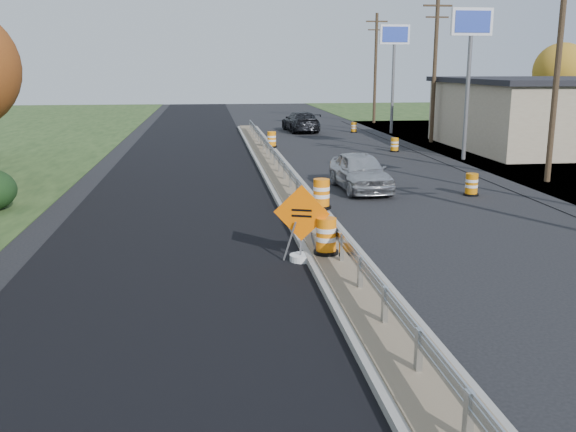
{
  "coord_description": "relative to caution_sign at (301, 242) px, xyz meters",
  "views": [
    {
      "loc": [
        -3.24,
        -17.11,
        4.98
      ],
      "look_at": [
        -1.19,
        -0.7,
        1.1
      ],
      "focal_mm": 40.0,
      "sensor_mm": 36.0,
      "label": 1
    }
  ],
  "objects": [
    {
      "name": "milled_overlay",
      "position": [
        -3.5,
        11.22,
        -0.51
      ],
      "size": [
        7.2,
        120.0,
        0.01
      ],
      "primitive_type": "cube",
      "color": "black",
      "rests_on": "ground"
    },
    {
      "name": "barrel_shoulder_far",
      "position": [
        8.79,
        32.36,
        -0.14
      ],
      "size": [
        0.53,
        0.53,
        0.78
      ],
      "color": "black",
      "rests_on": "ground"
    },
    {
      "name": "tree_far_yellow",
      "position": [
        26.9,
        35.22,
        4.02
      ],
      "size": [
        4.62,
        4.62,
        6.86
      ],
      "color": "#473523",
      "rests_on": "ground"
    },
    {
      "name": "guardrail",
      "position": [
        0.9,
        10.22,
        0.21
      ],
      "size": [
        0.1,
        46.15,
        0.72
      ],
      "color": "silver",
      "rests_on": "median"
    },
    {
      "name": "barrel_median_near",
      "position": [
        0.62,
        -0.16,
        0.17
      ],
      "size": [
        0.65,
        0.65,
        0.95
      ],
      "color": "black",
      "rests_on": "median"
    },
    {
      "name": "car_silver",
      "position": [
        3.81,
        9.45,
        0.26
      ],
      "size": [
        2.04,
        4.63,
        1.55
      ],
      "primitive_type": "imported",
      "rotation": [
        0.0,
        0.0,
        0.05
      ],
      "color": "#B8B9BD",
      "rests_on": "ground"
    },
    {
      "name": "barrel_shoulder_mid",
      "position": [
        8.67,
        21.04,
        -0.12
      ],
      "size": [
        0.56,
        0.56,
        0.82
      ],
      "color": "black",
      "rests_on": "ground"
    },
    {
      "name": "utility_pole_smid",
      "position": [
        12.4,
        10.22,
        4.42
      ],
      "size": [
        1.9,
        0.26,
        9.4
      ],
      "color": "#473523",
      "rests_on": "ground"
    },
    {
      "name": "utility_pole_nmid",
      "position": [
        12.4,
        25.22,
        4.42
      ],
      "size": [
        1.9,
        0.26,
        9.4
      ],
      "color": "#473523",
      "rests_on": "ground"
    },
    {
      "name": "utility_pole_north",
      "position": [
        12.4,
        40.22,
        4.42
      ],
      "size": [
        1.9,
        0.26,
        9.4
      ],
      "color": "#473523",
      "rests_on": "ground"
    },
    {
      "name": "pylon_sign_mid",
      "position": [
        11.4,
        17.22,
        5.96
      ],
      "size": [
        2.2,
        0.3,
        7.9
      ],
      "color": "slate",
      "rests_on": "ground"
    },
    {
      "name": "barrel_median_mid",
      "position": [
        1.45,
        5.23,
        0.2
      ],
      "size": [
        0.69,
        0.69,
        1.01
      ],
      "color": "black",
      "rests_on": "median"
    },
    {
      "name": "pylon_sign_north",
      "position": [
        11.4,
        31.22,
        5.96
      ],
      "size": [
        2.2,
        0.3,
        7.9
      ],
      "color": "slate",
      "rests_on": "ground"
    },
    {
      "name": "barrel_shoulder_near",
      "position": [
        7.9,
        7.81,
        -0.1
      ],
      "size": [
        0.59,
        0.59,
        0.87
      ],
      "color": "black",
      "rests_on": "ground"
    },
    {
      "name": "median",
      "position": [
        0.9,
        9.22,
        -0.41
      ],
      "size": [
        1.6,
        55.0,
        0.23
      ],
      "color": "gray",
      "rests_on": "ground"
    },
    {
      "name": "caution_sign",
      "position": [
        0.0,
        0.0,
        0.0
      ],
      "size": [
        1.4,
        0.61,
        2.03
      ],
      "rotation": [
        0.0,
        0.0,
        -0.33
      ],
      "color": "white",
      "rests_on": "ground"
    },
    {
      "name": "barrel_median_far",
      "position": [
        1.45,
        22.24,
        0.16
      ],
      "size": [
        0.63,
        0.63,
        0.93
      ],
      "color": "black",
      "rests_on": "median"
    },
    {
      "name": "car_dark_far",
      "position": [
        4.83,
        33.45,
        0.26
      ],
      "size": [
        2.58,
        5.52,
        1.56
      ],
      "primitive_type": "imported",
      "rotation": [
        0.0,
        0.0,
        3.22
      ],
      "color": "black",
      "rests_on": "ground"
    },
    {
      "name": "ground",
      "position": [
        0.9,
        1.22,
        -0.52
      ],
      "size": [
        140.0,
        140.0,
        0.0
      ],
      "primitive_type": "plane",
      "color": "black",
      "rests_on": "ground"
    }
  ]
}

